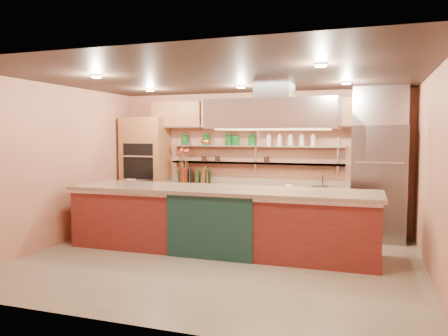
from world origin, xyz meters
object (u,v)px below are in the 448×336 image
(copper_kettle, at_px, (206,141))
(refrigerator, at_px, (378,183))
(flower_vase, at_px, (184,175))
(island, at_px, (220,220))
(kitchen_scale, at_px, (290,184))
(green_canister, at_px, (236,141))

(copper_kettle, bearing_deg, refrigerator, -3.80)
(flower_vase, bearing_deg, island, -50.27)
(island, bearing_deg, kitchen_scale, 62.30)
(green_canister, bearing_deg, island, -80.65)
(refrigerator, xyz_separation_m, flower_vase, (-3.88, 0.01, 0.04))
(island, height_order, copper_kettle, copper_kettle)
(island, distance_m, flower_vase, 2.24)
(refrigerator, bearing_deg, kitchen_scale, 179.65)
(island, xyz_separation_m, flower_vase, (-1.39, 1.67, 0.56))
(island, distance_m, green_canister, 2.31)
(island, height_order, flower_vase, flower_vase)
(island, xyz_separation_m, copper_kettle, (-0.97, 1.89, 1.26))
(refrigerator, distance_m, island, 3.04)
(flower_vase, xyz_separation_m, green_canister, (1.08, 0.22, 0.72))
(copper_kettle, bearing_deg, kitchen_scale, -6.84)
(copper_kettle, bearing_deg, green_canister, 0.00)
(refrigerator, relative_size, kitchen_scale, 13.70)
(refrigerator, distance_m, kitchen_scale, 1.63)
(flower_vase, distance_m, copper_kettle, 0.85)
(refrigerator, bearing_deg, green_canister, 175.31)
(refrigerator, distance_m, copper_kettle, 3.55)
(refrigerator, relative_size, island, 0.42)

